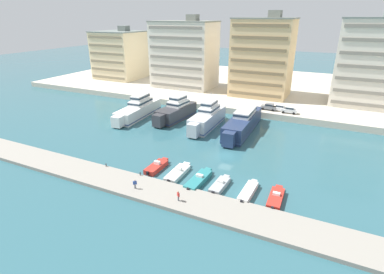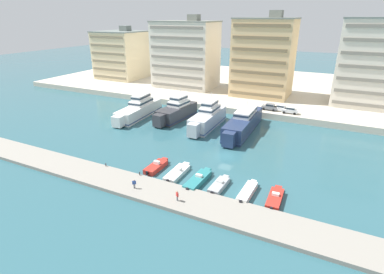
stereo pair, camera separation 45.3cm
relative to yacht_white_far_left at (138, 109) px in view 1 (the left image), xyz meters
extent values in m
plane|color=#2D5B66|center=(30.11, -12.99, -2.12)|extent=(400.00, 400.00, 0.00)
cube|color=beige|center=(30.11, 48.10, -1.26)|extent=(180.00, 70.00, 1.72)
cube|color=gray|center=(30.11, -30.67, -1.81)|extent=(120.00, 6.26, 0.61)
cube|color=white|center=(-0.01, 0.11, -0.55)|extent=(5.63, 17.52, 3.14)
cube|color=white|center=(0.61, -9.52, -0.47)|extent=(2.64, 2.43, 2.67)
cube|color=#334C7F|center=(-0.01, 0.11, -1.57)|extent=(5.69, 17.69, 0.24)
cube|color=white|center=(-0.09, 1.41, 1.69)|extent=(4.00, 7.46, 1.33)
cube|color=#233342|center=(-0.09, 1.41, 1.82)|extent=(4.05, 7.54, 0.48)
cube|color=white|center=(-0.09, 1.41, 3.05)|extent=(3.12, 5.82, 1.39)
cube|color=#233342|center=(-0.09, 1.41, 3.19)|extent=(3.16, 5.88, 0.50)
cylinder|color=silver|center=(-0.16, 2.49, 4.64)|extent=(0.16, 0.16, 1.80)
cube|color=white|center=(-0.58, 9.18, -1.25)|extent=(3.91, 1.14, 0.20)
cube|color=#333338|center=(10.33, 2.74, -0.35)|extent=(5.94, 13.68, 3.52)
cube|color=#333338|center=(9.61, -4.94, -0.27)|extent=(2.81, 2.59, 2.99)
cube|color=#192347|center=(10.33, 2.74, -1.50)|extent=(6.00, 13.81, 0.24)
cube|color=white|center=(10.42, 3.73, 2.07)|extent=(4.19, 5.90, 1.32)
cube|color=#233342|center=(10.42, 3.73, 2.20)|extent=(4.24, 5.96, 0.48)
cube|color=white|center=(10.42, 3.73, 3.40)|extent=(3.27, 4.60, 1.33)
cube|color=#233342|center=(10.42, 3.73, 3.53)|extent=(3.31, 4.65, 0.48)
cylinder|color=silver|center=(10.50, 4.56, 4.96)|extent=(0.16, 0.16, 1.80)
cube|color=#333338|center=(10.99, 9.80, -1.15)|extent=(4.08, 1.27, 0.20)
cube|color=silver|center=(20.09, 0.97, -0.30)|extent=(4.65, 15.00, 3.64)
cube|color=silver|center=(20.25, -7.48, -0.21)|extent=(2.44, 2.23, 3.09)
cube|color=#334C7F|center=(20.09, 0.97, -1.48)|extent=(4.70, 15.15, 0.24)
cube|color=white|center=(20.07, 2.09, 2.18)|extent=(3.53, 6.33, 1.32)
cube|color=#233342|center=(20.07, 2.09, 2.31)|extent=(3.57, 6.39, 0.47)
cube|color=white|center=(20.07, 2.09, 3.53)|extent=(2.75, 4.94, 1.37)
cube|color=#233342|center=(20.07, 2.09, 3.66)|extent=(2.79, 4.99, 0.49)
cylinder|color=silver|center=(20.05, 3.03, 5.11)|extent=(0.16, 0.16, 1.80)
cube|color=silver|center=(19.94, 8.88, -1.12)|extent=(3.73, 0.97, 0.20)
cube|color=navy|center=(28.91, 1.89, -0.31)|extent=(5.07, 19.66, 3.61)
cube|color=navy|center=(29.19, -8.91, -0.22)|extent=(2.58, 2.35, 3.07)
cube|color=#334C7F|center=(28.91, 1.89, -1.48)|extent=(5.12, 19.86, 0.24)
cube|color=white|center=(28.88, 3.36, 2.17)|extent=(3.78, 8.30, 1.36)
cube|color=#233342|center=(28.88, 3.36, 2.31)|extent=(3.83, 8.38, 0.49)
cylinder|color=silver|center=(28.85, 4.59, 3.75)|extent=(0.16, 0.16, 1.80)
cube|color=navy|center=(28.66, 12.11, -1.12)|extent=(3.91, 1.00, 0.20)
cube|color=red|center=(20.65, -23.87, -1.67)|extent=(2.04, 5.20, 0.90)
cube|color=red|center=(20.67, -20.88, -1.67)|extent=(1.11, 0.91, 0.77)
cube|color=silver|center=(20.65, -23.48, -0.92)|extent=(1.11, 0.61, 0.58)
cube|color=#283847|center=(20.66, -23.20, -0.84)|extent=(1.01, 0.09, 0.35)
cube|color=black|center=(20.64, -26.65, -1.52)|extent=(0.36, 0.28, 0.60)
cube|color=white|center=(25.12, -24.08, -1.74)|extent=(2.27, 6.14, 0.75)
cube|color=white|center=(25.07, -20.58, -1.74)|extent=(1.22, 1.00, 0.64)
cube|color=silver|center=(25.11, -23.62, -1.08)|extent=(1.21, 0.62, 0.56)
cube|color=#283847|center=(25.11, -23.34, -1.00)|extent=(1.10, 0.09, 0.34)
cube|color=black|center=(25.16, -27.31, -1.59)|extent=(0.36, 0.28, 0.60)
cube|color=teal|center=(29.41, -24.76, -1.68)|extent=(2.30, 6.79, 0.88)
cube|color=teal|center=(29.54, -20.99, -1.68)|extent=(1.17, 0.97, 0.75)
cube|color=silver|center=(29.43, -24.26, -1.03)|extent=(1.15, 0.64, 0.42)
cube|color=#283847|center=(29.44, -23.98, -0.97)|extent=(1.03, 0.12, 0.25)
cube|color=black|center=(29.28, -28.30, -1.53)|extent=(0.37, 0.29, 0.60)
cube|color=#9EA3A8|center=(33.21, -24.78, -1.69)|extent=(1.99, 5.11, 0.85)
cube|color=#9EA3A8|center=(33.31, -21.89, -1.69)|extent=(1.02, 0.85, 0.73)
cube|color=silver|center=(33.22, -24.40, -1.06)|extent=(1.01, 0.63, 0.40)
cube|color=#283847|center=(33.23, -24.12, -1.01)|extent=(0.91, 0.11, 0.24)
cube|color=black|center=(33.11, -27.48, -1.54)|extent=(0.37, 0.29, 0.60)
cube|color=white|center=(37.88, -24.77, -1.64)|extent=(1.78, 5.97, 0.94)
cube|color=white|center=(37.97, -21.48, -1.64)|extent=(0.92, 0.76, 0.80)
cube|color=black|center=(37.80, -27.92, -1.49)|extent=(0.37, 0.29, 0.60)
cube|color=red|center=(42.08, -24.56, -1.70)|extent=(2.15, 5.58, 0.84)
cube|color=red|center=(41.96, -21.42, -1.70)|extent=(1.10, 0.91, 0.71)
cube|color=silver|center=(42.06, -24.15, -1.08)|extent=(1.09, 0.64, 0.40)
cube|color=#283847|center=(42.05, -23.87, -1.02)|extent=(0.97, 0.12, 0.24)
cube|color=black|center=(42.19, -27.49, -1.55)|extent=(0.37, 0.29, 0.60)
cube|color=slate|center=(31.90, 16.15, 0.32)|extent=(4.20, 1.95, 0.80)
cube|color=slate|center=(32.05, 16.14, 1.06)|extent=(2.19, 1.69, 0.68)
cube|color=#1E2833|center=(32.05, 16.14, 1.06)|extent=(2.15, 1.70, 0.37)
cylinder|color=black|center=(30.50, 15.39, -0.08)|extent=(0.65, 0.26, 0.64)
cylinder|color=black|center=(30.60, 17.09, -0.08)|extent=(0.65, 0.26, 0.64)
cylinder|color=black|center=(33.19, 15.22, -0.08)|extent=(0.65, 0.26, 0.64)
cylinder|color=black|center=(33.30, 16.92, -0.08)|extent=(0.65, 0.26, 0.64)
cube|color=white|center=(34.77, 16.40, 0.32)|extent=(4.21, 1.98, 0.80)
cube|color=white|center=(34.92, 16.39, 1.06)|extent=(2.20, 1.70, 0.68)
cube|color=#1E2833|center=(34.92, 16.39, 1.06)|extent=(2.16, 1.71, 0.37)
cylinder|color=black|center=(33.36, 15.64, -0.08)|extent=(0.65, 0.26, 0.64)
cylinder|color=black|center=(33.48, 17.34, -0.08)|extent=(0.65, 0.26, 0.64)
cylinder|color=black|center=(36.06, 15.46, -0.08)|extent=(0.65, 0.26, 0.64)
cylinder|color=black|center=(36.17, 17.15, -0.08)|extent=(0.65, 0.26, 0.64)
cube|color=white|center=(37.44, 15.46, 0.32)|extent=(4.11, 1.73, 0.80)
cube|color=white|center=(37.59, 15.46, 1.06)|extent=(2.11, 1.57, 0.68)
cube|color=#1E2833|center=(37.59, 15.46, 1.06)|extent=(2.07, 1.59, 0.37)
cylinder|color=black|center=(36.09, 14.60, -0.08)|extent=(0.64, 0.22, 0.64)
cylinder|color=black|center=(36.08, 16.30, -0.08)|extent=(0.64, 0.22, 0.64)
cylinder|color=black|center=(38.79, 14.62, -0.08)|extent=(0.64, 0.22, 0.64)
cylinder|color=black|center=(38.78, 16.32, -0.08)|extent=(0.64, 0.22, 0.64)
cube|color=beige|center=(-33.58, 36.36, 8.60)|extent=(17.22, 17.34, 18.00)
cube|color=#7E7359|center=(-33.58, 27.59, 1.10)|extent=(15.85, 0.24, 0.90)
cube|color=#7E7359|center=(-33.58, 27.59, 4.10)|extent=(15.85, 0.24, 0.90)
cube|color=#7E7359|center=(-33.58, 27.59, 7.10)|extent=(15.85, 0.24, 0.90)
cube|color=#7E7359|center=(-33.58, 27.59, 10.10)|extent=(15.85, 0.24, 0.90)
cube|color=#7E7359|center=(-33.58, 27.59, 13.10)|extent=(15.85, 0.24, 0.90)
cube|color=#7E7359|center=(-33.58, 27.59, 16.11)|extent=(15.85, 0.24, 0.90)
cube|color=slate|center=(-33.58, 36.36, 17.81)|extent=(17.57, 17.69, 0.40)
cube|color=slate|center=(-31.00, 36.36, 19.01)|extent=(3.60, 3.20, 2.00)
cube|color=silver|center=(-2.33, 32.52, 10.62)|extent=(21.14, 13.82, 22.04)
cube|color=gray|center=(-2.33, 25.51, 1.18)|extent=(19.45, 0.24, 0.90)
cube|color=gray|center=(-2.33, 25.51, 4.32)|extent=(19.45, 0.24, 0.90)
cube|color=gray|center=(-2.33, 25.51, 7.47)|extent=(19.45, 0.24, 0.90)
cube|color=gray|center=(-2.33, 25.51, 10.62)|extent=(19.45, 0.24, 0.90)
cube|color=gray|center=(-2.33, 25.51, 13.77)|extent=(19.45, 0.24, 0.90)
cube|color=gray|center=(-2.33, 25.51, 16.92)|extent=(19.45, 0.24, 0.90)
cube|color=gray|center=(-2.33, 25.51, 20.07)|extent=(19.45, 0.24, 0.90)
cube|color=gray|center=(-2.33, 32.52, 21.84)|extent=(21.56, 14.09, 0.40)
cube|color=gray|center=(0.84, 32.52, 23.04)|extent=(3.60, 3.20, 2.00)
cube|color=#E0BC84|center=(25.40, 31.88, 11.18)|extent=(17.59, 13.42, 23.15)
cube|color=#7B6748|center=(25.40, 25.07, 1.26)|extent=(16.19, 0.24, 0.90)
cube|color=#7B6748|center=(25.40, 25.07, 4.56)|extent=(16.19, 0.24, 0.90)
cube|color=#7B6748|center=(25.40, 25.07, 7.87)|extent=(16.19, 0.24, 0.90)
cube|color=#7B6748|center=(25.40, 25.07, 11.18)|extent=(16.19, 0.24, 0.90)
cube|color=#7B6748|center=(25.40, 25.07, 14.48)|extent=(16.19, 0.24, 0.90)
cube|color=#7B6748|center=(25.40, 25.07, 17.79)|extent=(16.19, 0.24, 0.90)
cube|color=#7B6748|center=(25.40, 25.07, 21.10)|extent=(16.19, 0.24, 0.90)
cube|color=gray|center=(25.40, 31.88, 22.95)|extent=(17.94, 13.69, 0.40)
cube|color=gray|center=(28.04, 31.88, 24.15)|extent=(3.60, 3.20, 2.00)
cube|color=silver|center=(54.98, 35.31, 11.28)|extent=(17.53, 17.12, 23.35)
cube|color=gray|center=(54.98, 26.65, 1.27)|extent=(16.13, 0.24, 0.90)
cube|color=gray|center=(54.98, 26.65, 4.61)|extent=(16.13, 0.24, 0.90)
cube|color=gray|center=(54.98, 26.65, 7.94)|extent=(16.13, 0.24, 0.90)
cube|color=gray|center=(54.98, 26.65, 11.28)|extent=(16.13, 0.24, 0.90)
cube|color=gray|center=(54.98, 26.65, 14.61)|extent=(16.13, 0.24, 0.90)
cube|color=gray|center=(54.98, 26.65, 17.95)|extent=(16.13, 0.24, 0.90)
cube|color=gray|center=(54.98, 26.65, 21.28)|extent=(16.13, 0.24, 0.90)
cube|color=slate|center=(54.98, 35.31, 23.15)|extent=(17.88, 17.46, 0.40)
cylinder|color=#4C515B|center=(21.62, -31.65, -1.12)|extent=(0.12, 0.12, 0.76)
cylinder|color=#4C515B|center=(21.74, -31.57, -1.12)|extent=(0.12, 0.12, 0.76)
cube|color=#2D4C99|center=(21.68, -31.61, -0.45)|extent=(0.46, 0.41, 0.58)
cylinder|color=#2D4C99|center=(21.47, -31.76, -0.50)|extent=(0.09, 0.09, 0.58)
cylinder|color=#2D4C99|center=(21.89, -31.46, -0.50)|extent=(0.09, 0.09, 0.58)
sphere|color=tan|center=(21.68, -31.61, -0.06)|extent=(0.21, 0.21, 0.21)
cylinder|color=#4C515B|center=(29.43, -31.66, -1.11)|extent=(0.13, 0.13, 0.78)
cylinder|color=#4C515B|center=(29.30, -31.58, -1.11)|extent=(0.13, 0.13, 0.78)
cube|color=red|center=(29.36, -31.62, -0.42)|extent=(0.48, 0.42, 0.60)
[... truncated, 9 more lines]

